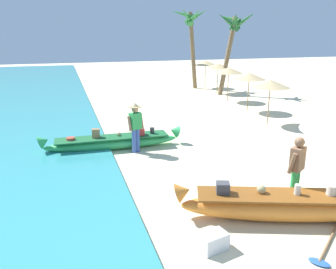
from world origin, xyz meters
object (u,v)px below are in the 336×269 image
at_px(palm_tree_tall_inland, 191,26).
at_px(boat_green_midground, 113,142).
at_px(palm_tree_leaning_seaward, 234,29).
at_px(person_vendor_hatted, 135,124).
at_px(cooler_box, 213,242).
at_px(person_tourist_customer, 296,167).
at_px(boat_orange_foreground, 285,206).
at_px(paddle, 327,246).

bearing_deg(palm_tree_tall_inland, boat_green_midground, -121.39).
bearing_deg(palm_tree_leaning_seaward, person_vendor_hatted, -131.45).
bearing_deg(cooler_box, person_tourist_customer, 8.83).
relative_size(person_tourist_customer, cooler_box, 3.19).
xyz_separation_m(person_tourist_customer, palm_tree_tall_inland, (3.71, 16.71, 3.29)).
xyz_separation_m(boat_green_midground, palm_tree_leaning_seaward, (8.75, 8.59, 3.73)).
xyz_separation_m(boat_orange_foreground, person_tourist_customer, (0.57, 0.49, 0.60)).
xyz_separation_m(boat_orange_foreground, cooler_box, (-1.86, -0.53, -0.15)).
distance_m(boat_green_midground, palm_tree_tall_inland, 14.13).
height_order(palm_tree_leaning_seaward, cooler_box, palm_tree_leaning_seaward).
height_order(boat_green_midground, cooler_box, boat_green_midground).
height_order(palm_tree_tall_inland, paddle, palm_tree_tall_inland).
bearing_deg(person_tourist_customer, cooler_box, -157.22).
height_order(palm_tree_tall_inland, cooler_box, palm_tree_tall_inland).
height_order(person_vendor_hatted, palm_tree_tall_inland, palm_tree_tall_inland).
distance_m(boat_orange_foreground, person_tourist_customer, 0.96).
height_order(cooler_box, paddle, cooler_box).
distance_m(person_vendor_hatted, person_tourist_customer, 5.31).
bearing_deg(person_vendor_hatted, person_tourist_customer, -59.77).
relative_size(boat_green_midground, cooler_box, 9.39).
xyz_separation_m(person_vendor_hatted, paddle, (2.28, -6.15, -0.92)).
relative_size(person_vendor_hatted, palm_tree_leaning_seaward, 0.33).
distance_m(boat_orange_foreground, palm_tree_tall_inland, 18.15).
bearing_deg(palm_tree_leaning_seaward, person_tourist_customer, -111.48).
bearing_deg(person_vendor_hatted, boat_green_midground, 141.15).
height_order(boat_green_midground, palm_tree_tall_inland, palm_tree_tall_inland).
height_order(boat_orange_foreground, person_tourist_customer, person_tourist_customer).
bearing_deg(boat_green_midground, paddle, -66.18).
xyz_separation_m(boat_green_midground, person_vendor_hatted, (0.68, -0.55, 0.70)).
bearing_deg(palm_tree_tall_inland, cooler_box, -109.12).
bearing_deg(person_tourist_customer, person_vendor_hatted, 120.23).
bearing_deg(boat_green_midground, cooler_box, -81.51).
height_order(boat_orange_foreground, paddle, boat_orange_foreground).
relative_size(boat_green_midground, person_vendor_hatted, 2.88).
bearing_deg(paddle, palm_tree_tall_inland, 77.33).
xyz_separation_m(palm_tree_leaning_seaward, paddle, (-5.79, -15.29, -3.94)).
bearing_deg(palm_tree_tall_inland, person_vendor_hatted, -117.76).
xyz_separation_m(person_vendor_hatted, palm_tree_tall_inland, (6.38, 12.13, 3.25)).
height_order(boat_green_midground, palm_tree_leaning_seaward, palm_tree_leaning_seaward).
distance_m(person_vendor_hatted, palm_tree_leaning_seaward, 12.56).
relative_size(palm_tree_leaning_seaward, paddle, 3.12).
distance_m(person_tourist_customer, paddle, 1.84).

